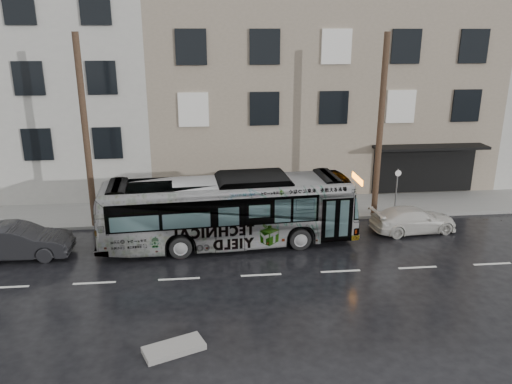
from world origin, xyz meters
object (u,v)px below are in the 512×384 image
Objects in this scene: utility_pole_rear at (86,134)px; bus at (229,211)px; dark_sedan at (17,241)px; white_sedan at (413,219)px; sign_post at (396,192)px; utility_pole_front at (380,128)px.

utility_pole_rear is 7.56m from bus.
dark_sedan is (-8.94, -0.52, -0.85)m from bus.
sign_post is at bearing -1.57° from white_sedan.
utility_pole_rear is at bearing 76.63° from white_sedan.
utility_pole_front reaches higher than white_sedan.
bus is at bearing 87.93° from white_sedan.
white_sedan is at bearing -58.21° from utility_pole_front.
utility_pole_front and utility_pole_rear have the same top height.
utility_pole_front is 2.03× the size of dark_sedan.
sign_post is 17.92m from dark_sedan.
utility_pole_rear is 3.75× the size of sign_post.
sign_post is (1.10, 0.00, -3.30)m from utility_pole_front.
white_sedan is (0.15, -2.02, -0.75)m from sign_post.
bus is 9.00m from dark_sedan.
sign_post is at bearing -77.27° from bus.
bus is at bearing -87.01° from dark_sedan.
utility_pole_front is at bearing 25.96° from white_sedan.
utility_pole_rear reaches higher than dark_sedan.
utility_pole_front is at bearing 0.00° from utility_pole_rear.
utility_pole_rear reaches higher than bus.
white_sedan is at bearing -85.73° from sign_post.
bus is at bearing -163.36° from sign_post.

